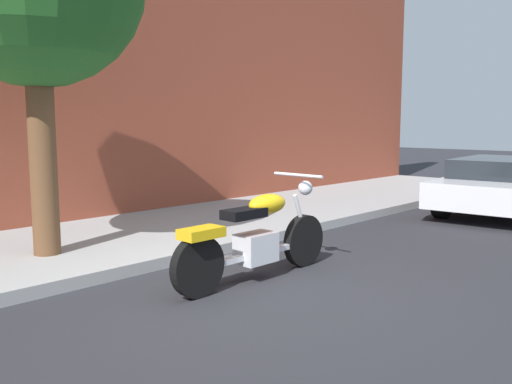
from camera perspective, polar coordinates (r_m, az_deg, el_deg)
The scene contains 4 objects.
ground_plane at distance 5.48m, azimuth -0.73°, elevation -10.69°, with size 60.00×60.00×0.00m, color #28282D.
sidewalk at distance 7.67m, azimuth -16.34°, elevation -5.21°, with size 21.70×2.96×0.14m, color #9F9F9F.
motorcycle at distance 5.86m, azimuth -0.06°, elevation -4.85°, with size 2.24×0.70×1.11m.
parked_car_white at distance 11.20m, azimuth 24.66°, elevation 0.79°, with size 4.15×2.13×1.03m.
Camera 1 is at (-3.74, -3.63, 1.69)m, focal length 38.31 mm.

